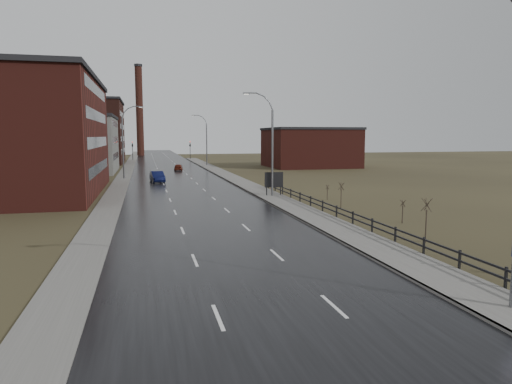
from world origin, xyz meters
TOP-DOWN VIEW (x-y plane):
  - ground at (0.00, 0.00)m, footprint 320.00×320.00m
  - road at (0.00, 60.00)m, footprint 14.00×300.00m
  - sidewalk_right at (8.60, 35.00)m, footprint 3.20×180.00m
  - curb_right at (7.08, 35.00)m, footprint 0.16×180.00m
  - sidewalk_left at (-8.20, 60.00)m, footprint 2.40×260.00m
  - warehouse_mid at (-17.99, 78.00)m, footprint 16.32×20.40m
  - warehouse_far at (-22.99, 108.00)m, footprint 26.52×24.48m
  - building_right at (30.30, 82.00)m, footprint 18.36×16.32m
  - smokestack at (-6.00, 150.00)m, footprint 2.70×2.70m
  - streetlight_right_mid at (8.50, 36.00)m, footprint 3.36×0.28m
  - streetlight_left at (-7.70, 62.00)m, footprint 3.36×0.28m
  - streetlight_right_far at (8.50, 90.00)m, footprint 3.36×0.28m
  - guardrail at (10.30, 18.31)m, footprint 0.10×53.05m
  - shrub_c at (12.41, 12.95)m, footprint 0.66×0.70m
  - shrub_d at (14.49, 19.04)m, footprint 0.44×0.46m
  - shrub_e at (12.87, 26.85)m, footprint 0.58×0.61m
  - shrub_f at (13.91, 32.63)m, footprint 0.38×0.40m
  - billboard at (9.10, 36.40)m, footprint 2.11×0.17m
  - traffic_light_left at (-8.00, 120.00)m, footprint 0.58×2.73m
  - traffic_light_right at (8.00, 120.00)m, footprint 0.58×2.73m
  - car_near at (-3.06, 55.16)m, footprint 2.21×4.98m
  - car_far at (1.55, 77.33)m, footprint 1.97×3.97m

SIDE VIEW (x-z plane):
  - ground at x=0.00m, z-range 0.00..0.00m
  - road at x=0.00m, z-range 0.00..0.06m
  - sidewalk_left at x=-8.20m, z-range 0.00..0.12m
  - sidewalk_right at x=8.60m, z-range 0.00..0.18m
  - curb_right at x=7.08m, z-range 0.00..0.18m
  - car_far at x=1.55m, z-range 0.00..1.30m
  - guardrail at x=10.30m, z-range 0.16..1.26m
  - car_near at x=-3.06m, z-range 0.00..1.59m
  - shrub_f at x=13.91m, z-range 0.05..1.63m
  - shrub_d at x=14.49m, z-range 0.06..1.88m
  - shrub_e at x=12.87m, z-range 0.08..2.52m
  - shrub_c at x=12.41m, z-range 0.09..2.92m
  - billboard at x=9.10m, z-range 0.44..3.18m
  - building_right at x=30.30m, z-range 0.01..8.51m
  - traffic_light_left at x=-8.00m, z-range 1.95..7.25m
  - traffic_light_right at x=8.00m, z-range 1.95..7.25m
  - warehouse_mid at x=-17.99m, z-range 0.01..10.51m
  - streetlight_right_mid at x=8.50m, z-range 0.16..11.51m
  - streetlight_left at x=-7.70m, z-range 0.16..11.51m
  - streetlight_right_far at x=8.50m, z-range 0.16..11.51m
  - warehouse_far at x=-22.99m, z-range 0.01..15.51m
  - smokestack at x=-6.00m, z-range 0.15..30.85m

